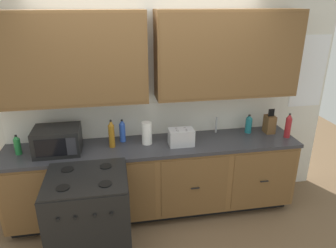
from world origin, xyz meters
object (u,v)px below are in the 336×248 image
object	(u,v)px
toaster	(181,137)
bottle_teal	(249,124)
bottle_green	(17,145)
bottle_blue	(122,131)
bottle_red	(288,126)
paper_towel_roll	(147,133)
microwave	(58,140)
stove_range	(90,219)
bottle_amber	(112,134)
knife_block	(270,124)

from	to	relation	value
toaster	bottle_teal	bearing A→B (deg)	12.98
bottle_green	bottle_blue	bearing A→B (deg)	6.99
bottle_red	bottle_blue	xyz separation A→B (m)	(-1.95, 0.23, -0.02)
paper_towel_roll	bottle_blue	size ratio (longest dim) A/B	0.96
microwave	bottle_red	distance (m)	2.64
stove_range	paper_towel_roll	world-z (taller)	paper_towel_roll
bottle_blue	bottle_teal	distance (m)	1.55
bottle_green	bottle_teal	size ratio (longest dim) A/B	0.95
microwave	bottle_amber	xyz separation A→B (m)	(0.57, 0.04, 0.02)
stove_range	bottle_green	bearing A→B (deg)	139.16
knife_block	bottle_green	size ratio (longest dim) A/B	1.40
bottle_green	bottle_amber	world-z (taller)	bottle_amber
microwave	toaster	size ratio (longest dim) A/B	1.71
toaster	knife_block	xyz separation A→B (m)	(1.15, 0.16, 0.02)
microwave	bottle_blue	bearing A→B (deg)	13.29
bottle_red	bottle_amber	world-z (taller)	bottle_amber
paper_towel_roll	bottle_teal	distance (m)	1.28
bottle_teal	bottle_red	bearing A→B (deg)	-28.85
bottle_amber	bottle_teal	world-z (taller)	bottle_amber
bottle_green	bottle_blue	size ratio (longest dim) A/B	0.82
microwave	bottle_green	size ratio (longest dim) A/B	2.17
bottle_teal	knife_block	bearing A→B (deg)	-10.27
stove_range	bottle_green	size ratio (longest dim) A/B	4.30
toaster	microwave	bearing A→B (deg)	177.92
paper_towel_roll	bottle_blue	bearing A→B (deg)	158.07
paper_towel_roll	bottle_blue	xyz separation A→B (m)	(-0.27, 0.11, 0.00)
microwave	bottle_teal	world-z (taller)	microwave
stove_range	bottle_red	bearing A→B (deg)	13.34
bottle_green	bottle_red	xyz separation A→B (m)	(3.06, -0.09, 0.04)
stove_range	bottle_red	size ratio (longest dim) A/B	3.15
toaster	paper_towel_roll	bearing A→B (deg)	164.72
stove_range	microwave	bearing A→B (deg)	117.80
microwave	bottle_blue	world-z (taller)	microwave
toaster	bottle_blue	distance (m)	0.68
bottle_green	bottle_teal	bearing A→B (deg)	2.82
bottle_amber	bottle_red	bearing A→B (deg)	-2.69
bottle_amber	paper_towel_roll	bearing A→B (deg)	2.62
knife_block	bottle_red	world-z (taller)	knife_block
toaster	bottle_blue	world-z (taller)	bottle_blue
bottle_teal	bottle_green	bearing A→B (deg)	-177.18
stove_range	bottle_blue	bearing A→B (deg)	64.38
stove_range	paper_towel_roll	distance (m)	1.09
bottle_blue	stove_range	bearing A→B (deg)	-115.62
stove_range	bottle_teal	world-z (taller)	bottle_teal
knife_block	bottle_red	bearing A→B (deg)	-49.99
bottle_amber	bottle_teal	size ratio (longest dim) A/B	1.38
stove_range	bottle_blue	world-z (taller)	bottle_blue
knife_block	bottle_teal	size ratio (longest dim) A/B	1.33
toaster	bottle_green	size ratio (longest dim) A/B	1.27
stove_range	knife_block	bearing A→B (deg)	18.42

